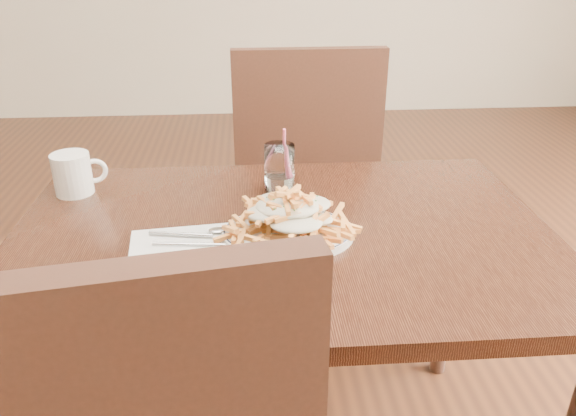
{
  "coord_description": "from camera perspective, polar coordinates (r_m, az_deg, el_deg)",
  "views": [
    {
      "loc": [
        -0.07,
        -1.1,
        1.34
      ],
      "look_at": [
        0.01,
        -0.03,
        0.82
      ],
      "focal_mm": 35.0,
      "sensor_mm": 36.0,
      "label": 1
    }
  ],
  "objects": [
    {
      "name": "napkin",
      "position": [
        1.2,
        -10.42,
        -3.69
      ],
      "size": [
        0.24,
        0.17,
        0.01
      ],
      "primitive_type": "cube",
      "rotation": [
        0.0,
        0.0,
        0.11
      ],
      "color": "silver",
      "rests_on": "table"
    },
    {
      "name": "fries_plate",
      "position": [
        1.21,
        0.0,
        -2.55
      ],
      "size": [
        0.35,
        0.32,
        0.02
      ],
      "color": "white",
      "rests_on": "table"
    },
    {
      "name": "coffee_mug",
      "position": [
        1.51,
        -20.95,
        3.27
      ],
      "size": [
        0.13,
        0.09,
        0.1
      ],
      "color": "white",
      "rests_on": "table"
    },
    {
      "name": "cutlery",
      "position": [
        1.2,
        -10.45,
        -3.19
      ],
      "size": [
        0.19,
        0.08,
        0.01
      ],
      "color": "silver",
      "rests_on": "napkin"
    },
    {
      "name": "water_glass",
      "position": [
        1.42,
        -0.87,
        3.77
      ],
      "size": [
        0.08,
        0.08,
        0.17
      ],
      "color": "white",
      "rests_on": "table"
    },
    {
      "name": "loaded_fries",
      "position": [
        1.19,
        0.0,
        -0.4
      ],
      "size": [
        0.31,
        0.28,
        0.08
      ],
      "color": "#DA8E42",
      "rests_on": "fries_plate"
    },
    {
      "name": "chair_far",
      "position": [
        1.99,
        1.62,
        3.71
      ],
      "size": [
        0.48,
        0.48,
        1.04
      ],
      "color": "black",
      "rests_on": "ground"
    },
    {
      "name": "table",
      "position": [
        1.29,
        -0.55,
        -5.35
      ],
      "size": [
        1.2,
        0.8,
        0.75
      ],
      "color": "black",
      "rests_on": "ground"
    }
  ]
}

